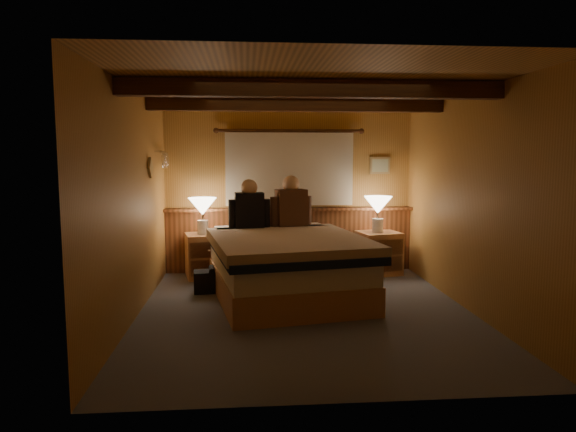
{
  "coord_description": "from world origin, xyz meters",
  "views": [
    {
      "loc": [
        -0.63,
        -5.41,
        1.69
      ],
      "look_at": [
        -0.16,
        0.4,
        1.01
      ],
      "focal_mm": 32.0,
      "sensor_mm": 36.0,
      "label": 1
    }
  ],
  "objects": [
    {
      "name": "ceiling",
      "position": [
        0.0,
        0.0,
        2.4
      ],
      "size": [
        4.2,
        4.2,
        0.0
      ],
      "primitive_type": "plane",
      "rotation": [
        3.14,
        0.0,
        0.0
      ],
      "color": "tan",
      "rests_on": "wall_back"
    },
    {
      "name": "curtain_window",
      "position": [
        0.0,
        2.03,
        1.52
      ],
      "size": [
        2.18,
        0.09,
        1.11
      ],
      "color": "#4C2D13",
      "rests_on": "wall_back"
    },
    {
      "name": "person_right",
      "position": [
        -0.03,
        1.45,
        1.03
      ],
      "size": [
        0.57,
        0.33,
        0.71
      ],
      "rotation": [
        0.0,
        0.0,
        0.26
      ],
      "color": "#482B1D",
      "rests_on": "bed"
    },
    {
      "name": "wall_back",
      "position": [
        0.0,
        2.1,
        1.2
      ],
      "size": [
        3.6,
        0.0,
        3.6
      ],
      "primitive_type": "plane",
      "rotation": [
        1.57,
        0.0,
        0.0
      ],
      "color": "#B1823F",
      "rests_on": "floor"
    },
    {
      "name": "nightstand_right",
      "position": [
        1.27,
        1.73,
        0.3
      ],
      "size": [
        0.64,
        0.6,
        0.61
      ],
      "rotation": [
        0.0,
        0.0,
        0.21
      ],
      "color": "#B3794C",
      "rests_on": "floor"
    },
    {
      "name": "wall_left",
      "position": [
        -1.8,
        0.0,
        1.2
      ],
      "size": [
        0.0,
        4.2,
        4.2
      ],
      "primitive_type": "plane",
      "rotation": [
        1.57,
        0.0,
        1.57
      ],
      "color": "#B1823F",
      "rests_on": "floor"
    },
    {
      "name": "wainscot",
      "position": [
        0.0,
        2.04,
        0.49
      ],
      "size": [
        3.6,
        0.23,
        0.94
      ],
      "color": "brown",
      "rests_on": "wall_back"
    },
    {
      "name": "duffel_bag",
      "position": [
        -1.07,
        0.92,
        0.14
      ],
      "size": [
        0.46,
        0.3,
        0.32
      ],
      "rotation": [
        0.0,
        0.0,
        0.09
      ],
      "color": "black",
      "rests_on": "floor"
    },
    {
      "name": "framed_print",
      "position": [
        1.35,
        2.08,
        1.55
      ],
      "size": [
        0.3,
        0.04,
        0.25
      ],
      "color": "#A48852",
      "rests_on": "wall_back"
    },
    {
      "name": "wall_right",
      "position": [
        1.8,
        0.0,
        1.2
      ],
      "size": [
        0.0,
        4.2,
        4.2
      ],
      "primitive_type": "plane",
      "rotation": [
        1.57,
        0.0,
        -1.57
      ],
      "color": "#B1823F",
      "rests_on": "floor"
    },
    {
      "name": "person_left",
      "position": [
        -0.59,
        1.33,
        1.01
      ],
      "size": [
        0.55,
        0.25,
        0.67
      ],
      "rotation": [
        0.0,
        0.0,
        0.1
      ],
      "color": "black",
      "rests_on": "bed"
    },
    {
      "name": "ceiling_beams",
      "position": [
        0.0,
        0.15,
        2.31
      ],
      "size": [
        3.6,
        1.65,
        0.16
      ],
      "color": "#4C2D13",
      "rests_on": "ceiling"
    },
    {
      "name": "nightstand_left",
      "position": [
        -1.19,
        1.72,
        0.31
      ],
      "size": [
        0.65,
        0.61,
        0.61
      ],
      "rotation": [
        0.0,
        0.0,
        0.21
      ],
      "color": "#B3794C",
      "rests_on": "floor"
    },
    {
      "name": "floor",
      "position": [
        0.0,
        0.0,
        0.0
      ],
      "size": [
        4.2,
        4.2,
        0.0
      ],
      "primitive_type": "plane",
      "color": "#535763",
      "rests_on": "ground"
    },
    {
      "name": "lamp_right",
      "position": [
        1.23,
        1.69,
        0.97
      ],
      "size": [
        0.4,
        0.4,
        0.52
      ],
      "color": "silver",
      "rests_on": "nightstand_right"
    },
    {
      "name": "wall_front",
      "position": [
        0.0,
        -2.1,
        1.2
      ],
      "size": [
        3.6,
        0.0,
        3.6
      ],
      "primitive_type": "plane",
      "rotation": [
        -1.57,
        0.0,
        0.0
      ],
      "color": "#B1823F",
      "rests_on": "floor"
    },
    {
      "name": "lamp_left",
      "position": [
        -1.23,
        1.7,
        0.97
      ],
      "size": [
        0.39,
        0.39,
        0.51
      ],
      "color": "silver",
      "rests_on": "nightstand_left"
    },
    {
      "name": "coat_rail",
      "position": [
        -1.72,
        1.58,
        1.67
      ],
      "size": [
        0.05,
        0.55,
        0.24
      ],
      "color": "silver",
      "rests_on": "wall_left"
    },
    {
      "name": "bed",
      "position": [
        -0.16,
        0.6,
        0.39
      ],
      "size": [
        2.02,
        2.45,
        0.75
      ],
      "rotation": [
        0.0,
        0.0,
        0.17
      ],
      "color": "#B3794C",
      "rests_on": "floor"
    }
  ]
}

